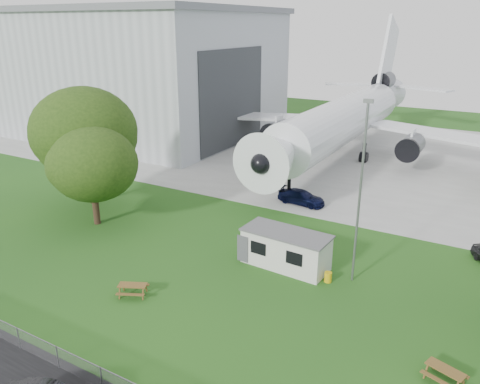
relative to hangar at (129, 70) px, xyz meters
The scene contains 12 objects.
ground 53.16m from the hangar, 43.47° to the right, with size 160.00×160.00×0.00m, color #2E661C.
concrete_apron 39.17m from the hangar, ahead, with size 120.00×46.00×0.03m, color #B7B7B2.
hangar is the anchor object (origin of this frame).
airliner 36.21m from the hangar, ahead, with size 46.36×47.73×17.69m.
site_cabin 51.93m from the hangar, 36.11° to the right, with size 6.83×3.07×2.62m.
picnic_west 52.68m from the hangar, 48.07° to the right, with size 1.80×1.50×0.76m, color brown, non-canonical shape.
picnic_east 65.18m from the hangar, 34.93° to the right, with size 1.80×1.50×0.76m, color brown, non-canonical shape.
fence 60.00m from the hangar, 50.15° to the right, with size 58.00×0.04×1.30m, color gray.
lamp_mast 55.06m from the hangar, 32.84° to the right, with size 0.16×0.16×12.00m, color slate.
tree_west_big 34.61m from the hangar, 54.32° to the right, with size 9.65×9.65×11.38m.
tree_west_small 39.90m from the hangar, 52.44° to the right, with size 7.39×7.39×8.93m.
car_apron_van 42.81m from the hangar, 26.00° to the right, with size 1.87×4.61×1.34m, color black.
Camera 1 is at (15.36, -21.56, 16.28)m, focal length 35.00 mm.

